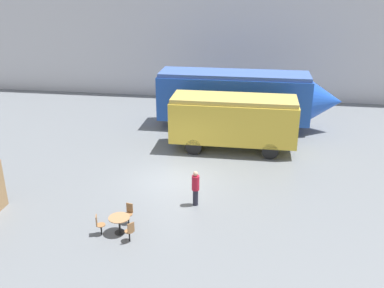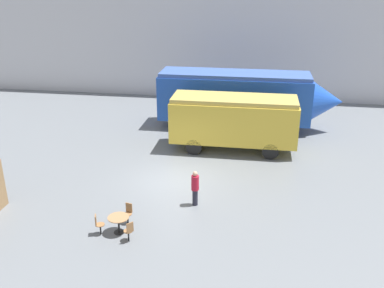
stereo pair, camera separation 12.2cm
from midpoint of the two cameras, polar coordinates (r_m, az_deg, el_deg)
name	(u,v)px [view 2 (the right image)]	position (r m, az deg, el deg)	size (l,w,h in m)	color
ground_plane	(173,180)	(21.59, -2.37, -4.80)	(80.00, 80.00, 0.00)	slate
backdrop_wall	(211,43)	(35.13, 2.60, 13.33)	(44.00, 0.15, 9.00)	silver
streamlined_locomotive	(247,97)	(28.48, 7.42, 6.28)	(11.85, 2.74, 3.71)	blue
passenger_coach_vintage	(234,119)	(24.75, 5.73, 3.32)	(7.18, 2.50, 3.17)	gold
cafe_table_near	(118,220)	(17.44, -9.58, -10.01)	(0.85, 0.85, 0.71)	black
cafe_chair_0	(129,230)	(16.88, -8.18, -11.30)	(0.40, 0.40, 0.87)	black
cafe_chair_1	(128,212)	(18.05, -8.30, -8.92)	(0.36, 0.38, 0.87)	black
cafe_chair_2	(98,223)	(17.51, -12.21, -10.28)	(0.39, 0.37, 0.87)	black
visitor_person	(195,187)	(18.95, 0.60, -5.74)	(0.34, 0.34, 1.66)	#262633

